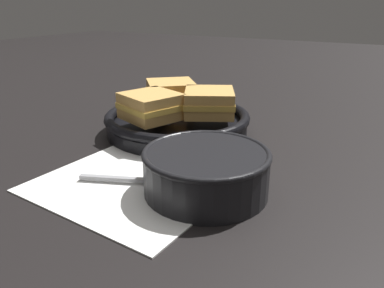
% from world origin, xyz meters
% --- Properties ---
extents(ground_plane, '(4.00, 4.00, 0.00)m').
position_xyz_m(ground_plane, '(0.00, 0.00, 0.00)').
color(ground_plane, black).
extents(napkin, '(0.27, 0.23, 0.00)m').
position_xyz_m(napkin, '(-0.02, -0.07, 0.00)').
color(napkin, white).
rests_on(napkin, ground_plane).
extents(soup_bowl, '(0.17, 0.17, 0.06)m').
position_xyz_m(soup_bowl, '(0.08, -0.04, 0.03)').
color(soup_bowl, black).
rests_on(soup_bowl, ground_plane).
extents(spoon, '(0.16, 0.08, 0.01)m').
position_xyz_m(spoon, '(0.02, -0.06, 0.01)').
color(spoon, '#9E9EA3').
rests_on(spoon, napkin).
extents(skillet, '(0.28, 0.38, 0.04)m').
position_xyz_m(skillet, '(-0.08, 0.15, 0.02)').
color(skillet, black).
rests_on(skillet, ground_plane).
extents(sandwich_near_left, '(0.12, 0.12, 0.05)m').
position_xyz_m(sandwich_near_left, '(-0.10, 0.09, 0.06)').
color(sandwich_near_left, tan).
rests_on(sandwich_near_left, skillet).
extents(sandwich_near_right, '(0.12, 0.12, 0.05)m').
position_xyz_m(sandwich_near_right, '(-0.02, 0.16, 0.06)').
color(sandwich_near_right, tan).
rests_on(sandwich_near_right, skillet).
extents(sandwich_far_left, '(0.13, 0.13, 0.05)m').
position_xyz_m(sandwich_far_left, '(-0.12, 0.19, 0.06)').
color(sandwich_far_left, tan).
rests_on(sandwich_far_left, skillet).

